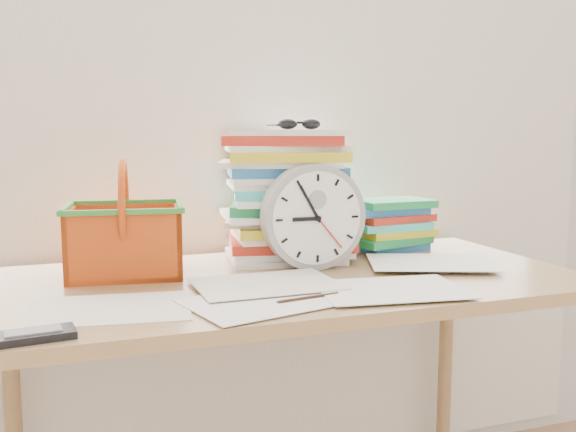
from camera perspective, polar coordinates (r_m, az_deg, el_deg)
name	(u,v)px	position (r m, az deg, el deg)	size (l,w,h in m)	color
curtain	(244,59)	(1.88, -3.94, 13.75)	(2.40, 0.01, 2.50)	white
desk	(289,307)	(1.57, 0.08, -8.07)	(1.40, 0.70, 0.75)	olive
paper_stack	(287,195)	(1.74, -0.09, 1.91)	(0.35, 0.29, 0.35)	white
clock	(313,217)	(1.61, 2.26, -0.08)	(0.27, 0.27, 0.05)	gray
sunglasses	(299,124)	(1.72, 1.03, 8.19)	(0.13, 0.11, 0.03)	black
book_stack	(390,225)	(1.90, 9.03, -0.77)	(0.25, 0.20, 0.15)	white
basket	(125,219)	(1.59, -14.33, -0.26)	(0.27, 0.21, 0.27)	#E55716
pen	(308,298)	(1.33, 1.83, -7.33)	(0.01, 0.01, 0.15)	black
calculator	(33,336)	(1.18, -21.70, -9.85)	(0.14, 0.06, 0.01)	black
scattered_papers	(289,274)	(1.55, 0.08, -5.18)	(1.26, 0.42, 0.02)	white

